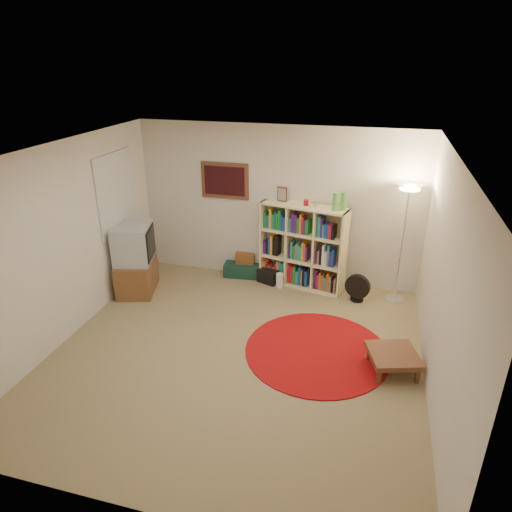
% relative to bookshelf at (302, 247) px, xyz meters
% --- Properties ---
extents(room, '(4.54, 4.54, 2.54)m').
position_rel_bookshelf_xyz_m(room, '(-0.50, -2.04, 0.61)').
color(room, '#8D7A52').
rests_on(room, ground).
extents(bookshelf, '(1.40, 0.66, 1.62)m').
position_rel_bookshelf_xyz_m(bookshelf, '(0.00, 0.00, 0.00)').
color(bookshelf, '#FFEFAA').
rests_on(bookshelf, ground).
extents(floor_lamp, '(0.42, 0.42, 1.81)m').
position_rel_bookshelf_xyz_m(floor_lamp, '(1.48, -0.14, 0.85)').
color(floor_lamp, white).
rests_on(floor_lamp, ground).
extents(floor_fan, '(0.39, 0.25, 0.43)m').
position_rel_bookshelf_xyz_m(floor_fan, '(0.92, -0.32, -0.43)').
color(floor_fan, black).
rests_on(floor_fan, ground).
extents(tv_stand, '(0.71, 0.87, 1.10)m').
position_rel_bookshelf_xyz_m(tv_stand, '(-2.44, -0.88, -0.12)').
color(tv_stand, brown).
rests_on(tv_stand, ground).
extents(suitcase, '(0.71, 0.50, 0.22)m').
position_rel_bookshelf_xyz_m(suitcase, '(-0.97, 0.12, -0.54)').
color(suitcase, '#13342C').
rests_on(suitcase, ground).
extents(wicker_basket, '(0.34, 0.27, 0.18)m').
position_rel_bookshelf_xyz_m(wicker_basket, '(-0.97, 0.13, -0.35)').
color(wicker_basket, brown).
rests_on(wicker_basket, suitcase).
extents(duffel_bag, '(0.40, 0.37, 0.23)m').
position_rel_bookshelf_xyz_m(duffel_bag, '(-0.51, -0.03, -0.54)').
color(duffel_bag, black).
rests_on(duffel_bag, ground).
extents(paper_towel, '(0.15, 0.15, 0.24)m').
position_rel_bookshelf_xyz_m(paper_towel, '(-0.31, -0.19, -0.53)').
color(paper_towel, white).
rests_on(paper_towel, ground).
extents(red_rug, '(1.81, 1.81, 0.02)m').
position_rel_bookshelf_xyz_m(red_rug, '(0.52, -1.77, -0.64)').
color(red_rug, maroon).
rests_on(red_rug, ground).
extents(side_table, '(0.69, 0.69, 0.25)m').
position_rel_bookshelf_xyz_m(side_table, '(1.43, -1.92, -0.44)').
color(side_table, '#552E1E').
rests_on(side_table, ground).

